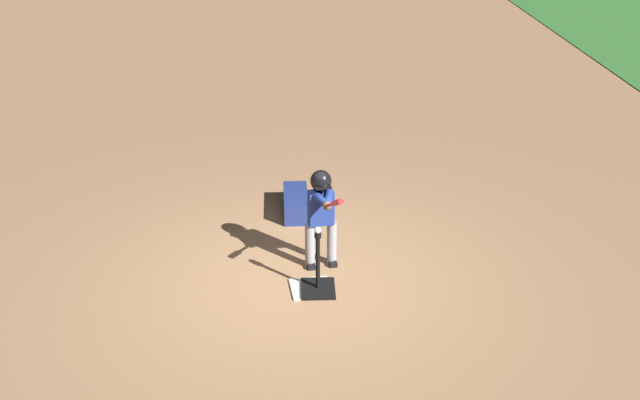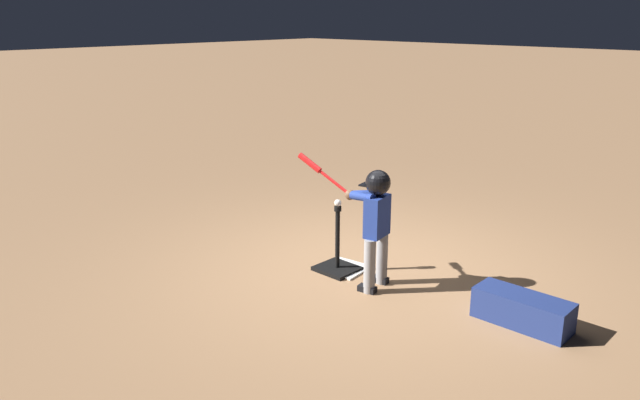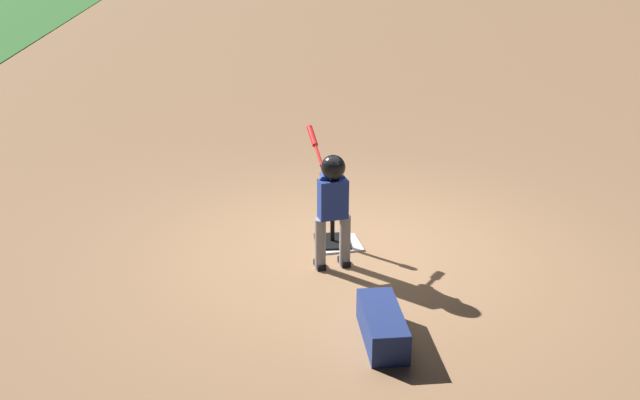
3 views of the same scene
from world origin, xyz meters
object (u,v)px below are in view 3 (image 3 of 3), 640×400
(batting_tee, at_px, (332,235))
(batter_child, at_px, (332,196))
(baseball, at_px, (333,179))
(equipment_bag, at_px, (382,326))

(batting_tee, height_order, batter_child, batter_child)
(baseball, bearing_deg, batting_tee, 180.00)
(equipment_bag, bearing_deg, batting_tee, 5.42)
(batting_tee, bearing_deg, equipment_bag, -173.32)
(batter_child, relative_size, baseball, 17.23)
(batter_child, bearing_deg, baseball, -6.57)
(equipment_bag, bearing_deg, baseball, 5.42)
(batter_child, xyz_separation_m, baseball, (0.53, -0.06, -0.02))
(batting_tee, height_order, equipment_bag, batting_tee)
(equipment_bag, bearing_deg, batter_child, 10.12)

